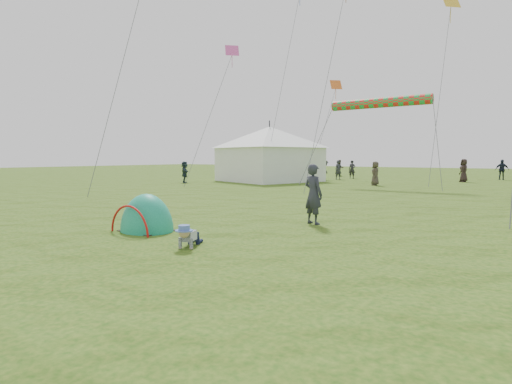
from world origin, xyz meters
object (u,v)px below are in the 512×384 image
Objects in this scene: crawling_toddler at (188,235)px; popup_tent at (147,231)px; event_marquee at (269,152)px; standing_adult at (313,194)px.

crawling_toddler is 2.36m from popup_tent.
crawling_toddler is 0.10× the size of event_marquee.
popup_tent is 0.29× the size of event_marquee.
crawling_toddler is 4.30m from standing_adult.
popup_tent is at bearing 66.88° from standing_adult.
standing_adult is (0.81, 4.18, 0.60)m from crawling_toddler.
standing_adult reaches higher than popup_tent.
crawling_toddler is at bearing -43.45° from event_marquee.
crawling_toddler is at bearing 97.29° from standing_adult.
crawling_toddler is 0.35× the size of popup_tent.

